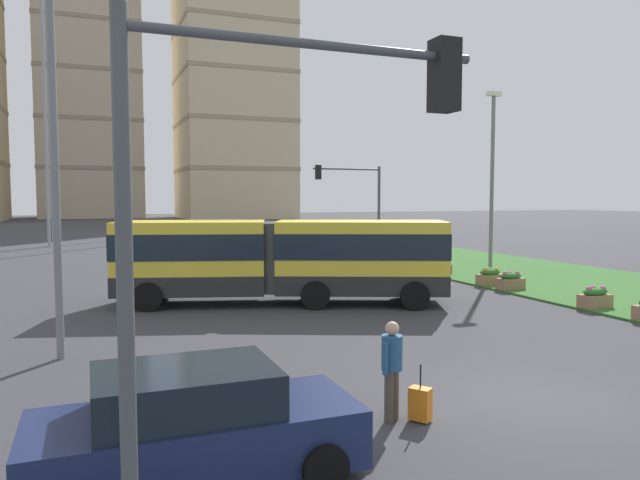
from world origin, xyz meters
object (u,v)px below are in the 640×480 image
flower_planter_2 (595,297)px  traffic_light_far_right (357,196)px  apartment_tower_centre (233,80)px  flower_planter_3 (510,281)px  streetlight_median (492,176)px  pedestrian_crossing (392,364)px  apartment_tower_westcentre (89,78)px  streetlight_left (54,133)px  car_navy_sedan (194,427)px  articulated_bus (282,258)px  rolling_suitcase (420,404)px  flower_planter_4 (490,277)px  flower_planter_5 (440,267)px  traffic_light_near_left (258,194)px

flower_planter_2 → traffic_light_far_right: size_ratio=0.20×
apartment_tower_centre → traffic_light_far_right: bearing=-98.1°
flower_planter_3 → streetlight_median: streetlight_median is taller
pedestrian_crossing → apartment_tower_westcentre: bearing=92.0°
pedestrian_crossing → streetlight_left: 9.46m
pedestrian_crossing → streetlight_median: 20.10m
car_navy_sedan → streetlight_left: bearing=105.0°
car_navy_sedan → apartment_tower_westcentre: size_ratio=0.08×
articulated_bus → pedestrian_crossing: size_ratio=6.83×
car_navy_sedan → apartment_tower_centre: 107.02m
rolling_suitcase → flower_planter_2: bearing=31.3°
pedestrian_crossing → flower_planter_2: size_ratio=1.58×
flower_planter_4 → streetlight_left: 18.46m
flower_planter_4 → flower_planter_5: size_ratio=1.00×
flower_planter_2 → flower_planter_5: 9.65m
traffic_light_far_right → streetlight_left: 21.67m
flower_planter_2 → flower_planter_5: same height
flower_planter_2 → pedestrian_crossing: bearing=-150.4°
flower_planter_3 → flower_planter_2: bearing=-90.0°
car_navy_sedan → streetlight_left: (-1.96, 7.31, 4.59)m
articulated_bus → traffic_light_far_right: size_ratio=2.11×
apartment_tower_westcentre → apartment_tower_centre: bearing=-25.9°
flower_planter_3 → streetlight_left: (-16.83, -4.44, 4.92)m
traffic_light_far_right → pedestrian_crossing: bearing=-113.5°
flower_planter_5 → traffic_light_near_left: traffic_light_near_left is taller
rolling_suitcase → streetlight_median: streetlight_median is taller
articulated_bus → apartment_tower_westcentre: (-5.70, 100.94, 24.55)m
streetlight_left → flower_planter_2: bearing=0.2°
traffic_light_far_right → streetlight_left: streetlight_left is taller
car_navy_sedan → rolling_suitcase: bearing=10.7°
car_navy_sedan → flower_planter_3: size_ratio=4.00×
flower_planter_4 → streetlight_median: streetlight_median is taller
apartment_tower_centre → flower_planter_3: bearing=-96.0°
pedestrian_crossing → apartment_tower_centre: (20.70, 100.32, 24.46)m
articulated_bus → pedestrian_crossing: 11.55m
traffic_light_far_right → streetlight_left: size_ratio=0.58×
articulated_bus → rolling_suitcase: size_ratio=12.25×
flower_planter_4 → apartment_tower_centre: 92.14m
flower_planter_2 → apartment_tower_centre: size_ratio=0.02×
flower_planter_5 → streetlight_median: (1.90, -1.47, 4.43)m
flower_planter_3 → traffic_light_near_left: 20.40m
pedestrian_crossing → traffic_light_near_left: (-3.20, -3.08, 2.89)m
articulated_bus → traffic_light_near_left: bearing=-108.6°
flower_planter_4 → streetlight_median: 5.42m
flower_planter_4 → flower_planter_2: bearing=-90.0°
flower_planter_2 → traffic_light_far_right: (-1.81, 15.49, 3.50)m
streetlight_left → apartment_tower_centre: size_ratio=0.19×
traffic_light_near_left → apartment_tower_westcentre: 117.56m
articulated_bus → flower_planter_4: (9.66, 0.74, -1.23)m
pedestrian_crossing → traffic_light_near_left: size_ratio=0.31×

